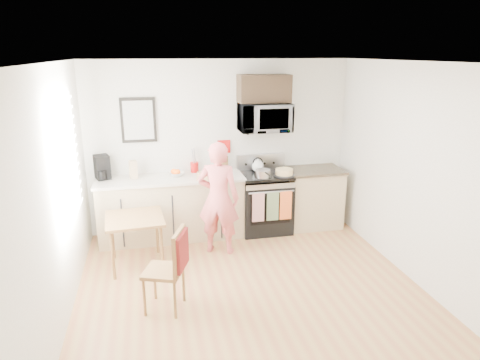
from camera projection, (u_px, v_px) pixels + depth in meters
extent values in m
plane|color=#A56640|center=(257.00, 303.00, 4.79)|extent=(4.60, 4.60, 0.00)
cube|color=silver|center=(220.00, 147.00, 6.56)|extent=(4.00, 0.04, 2.60)
cube|color=silver|center=(367.00, 328.00, 2.26)|extent=(4.00, 0.04, 2.60)
cube|color=silver|center=(52.00, 207.00, 4.01)|extent=(0.04, 4.60, 2.60)
cube|color=silver|center=(430.00, 181.00, 4.82)|extent=(0.04, 4.60, 2.60)
cube|color=white|center=(260.00, 63.00, 4.04)|extent=(4.00, 4.60, 0.04)
cube|color=white|center=(65.00, 161.00, 4.69)|extent=(0.02, 1.40, 1.50)
cube|color=silver|center=(66.00, 161.00, 4.69)|extent=(0.01, 1.30, 1.40)
cube|color=tan|center=(172.00, 209.00, 6.37)|extent=(2.10, 0.60, 0.90)
cube|color=beige|center=(170.00, 179.00, 6.23)|extent=(2.14, 0.64, 0.04)
cube|color=tan|center=(313.00, 199.00, 6.82)|extent=(0.84, 0.60, 0.90)
cube|color=black|center=(314.00, 170.00, 6.68)|extent=(0.88, 0.64, 0.04)
cube|color=black|center=(265.00, 207.00, 6.65)|extent=(0.76, 0.65, 0.77)
cube|color=black|center=(270.00, 210.00, 6.34)|extent=(0.61, 0.02, 0.45)
cube|color=#A8A8AD|center=(271.00, 189.00, 6.24)|extent=(0.74, 0.02, 0.14)
cylinder|color=#A8A8AD|center=(272.00, 192.00, 6.21)|extent=(0.68, 0.02, 0.02)
cube|color=black|center=(265.00, 175.00, 6.50)|extent=(0.76, 0.65, 0.04)
cube|color=#A8A8AD|center=(261.00, 162.00, 6.72)|extent=(0.76, 0.08, 0.24)
cube|color=silver|center=(258.00, 207.00, 6.23)|extent=(0.18, 0.02, 0.44)
cube|color=#536F4A|center=(273.00, 206.00, 6.27)|extent=(0.18, 0.02, 0.44)
cube|color=#D55A20|center=(286.00, 205.00, 6.31)|extent=(0.18, 0.02, 0.44)
imported|color=#A8A8AD|center=(264.00, 117.00, 6.35)|extent=(0.76, 0.51, 0.42)
cube|color=black|center=(264.00, 88.00, 6.27)|extent=(0.76, 0.35, 0.40)
cube|color=black|center=(138.00, 120.00, 6.17)|extent=(0.50, 0.03, 0.65)
cube|color=#ABAEA5|center=(138.00, 120.00, 6.15)|extent=(0.42, 0.01, 0.56)
cube|color=#A20F0D|center=(224.00, 147.00, 6.56)|extent=(0.20, 0.02, 0.20)
imported|color=#C0353B|center=(218.00, 198.00, 5.80)|extent=(0.67, 0.56, 1.57)
cube|color=brown|center=(134.00, 219.00, 5.45)|extent=(0.72, 0.72, 0.04)
cylinder|color=brown|center=(113.00, 256.00, 5.20)|extent=(0.04, 0.04, 0.64)
cylinder|color=brown|center=(162.00, 250.00, 5.35)|extent=(0.04, 0.04, 0.64)
cylinder|color=brown|center=(112.00, 236.00, 5.74)|extent=(0.04, 0.04, 0.64)
cylinder|color=brown|center=(157.00, 231.00, 5.90)|extent=(0.04, 0.04, 0.64)
cube|color=brown|center=(163.00, 271.00, 4.56)|extent=(0.50, 0.50, 0.04)
cube|color=brown|center=(179.00, 251.00, 4.47)|extent=(0.17, 0.38, 0.47)
cube|color=#5E1014|center=(182.00, 251.00, 4.46)|extent=(0.18, 0.35, 0.39)
cylinder|color=brown|center=(144.00, 298.00, 4.50)|extent=(0.03, 0.03, 0.43)
cylinder|color=brown|center=(175.00, 300.00, 4.45)|extent=(0.03, 0.03, 0.43)
cylinder|color=brown|center=(155.00, 282.00, 4.81)|extent=(0.03, 0.03, 0.43)
cylinder|color=brown|center=(184.00, 284.00, 4.77)|extent=(0.03, 0.03, 0.43)
cube|color=brown|center=(222.00, 164.00, 6.51)|extent=(0.18, 0.19, 0.25)
cylinder|color=#A20F0D|center=(194.00, 167.00, 6.48)|extent=(0.12, 0.12, 0.15)
imported|color=white|center=(176.00, 174.00, 6.30)|extent=(0.29, 0.29, 0.06)
cube|color=tan|center=(133.00, 170.00, 6.14)|extent=(0.12, 0.12, 0.26)
cube|color=black|center=(102.00, 167.00, 6.13)|extent=(0.26, 0.28, 0.34)
cylinder|color=black|center=(102.00, 175.00, 6.05)|extent=(0.13, 0.13, 0.13)
cube|color=tan|center=(207.00, 176.00, 6.11)|extent=(0.30, 0.18, 0.10)
cylinder|color=black|center=(284.00, 175.00, 6.36)|extent=(0.32, 0.32, 0.02)
cylinder|color=tan|center=(284.00, 172.00, 6.35)|extent=(0.26, 0.26, 0.08)
sphere|color=white|center=(258.00, 166.00, 6.54)|extent=(0.18, 0.18, 0.18)
cone|color=white|center=(258.00, 160.00, 6.51)|extent=(0.06, 0.06, 0.06)
torus|color=black|center=(258.00, 163.00, 6.52)|extent=(0.16, 0.02, 0.16)
cylinder|color=#A8A8AD|center=(263.00, 174.00, 6.28)|extent=(0.22, 0.22, 0.11)
cylinder|color=black|center=(267.00, 174.00, 6.11)|extent=(0.04, 0.20, 0.02)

